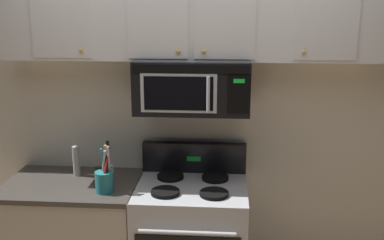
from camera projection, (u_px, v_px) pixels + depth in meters
name	position (u px, v px, depth m)	size (l,w,h in m)	color
back_wall	(195.00, 110.00, 3.37)	(5.20, 0.10, 2.70)	silver
over_range_microwave	(193.00, 86.00, 3.07)	(0.76, 0.43, 0.35)	black
upper_cabinets	(193.00, 17.00, 2.99)	(2.50, 0.36, 0.55)	silver
counter_segment	(76.00, 240.00, 3.31)	(0.93, 0.65, 0.90)	#BCB7AD
utensil_crock_teal	(105.00, 177.00, 3.01)	(0.12, 0.12, 0.35)	teal
salt_shaker	(110.00, 172.00, 3.23)	(0.05, 0.05, 0.11)	white
pepper_mill	(76.00, 161.00, 3.30)	(0.05, 0.05, 0.22)	#B7B2A8
spice_jar	(98.00, 174.00, 3.20)	(0.05, 0.05, 0.11)	olive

